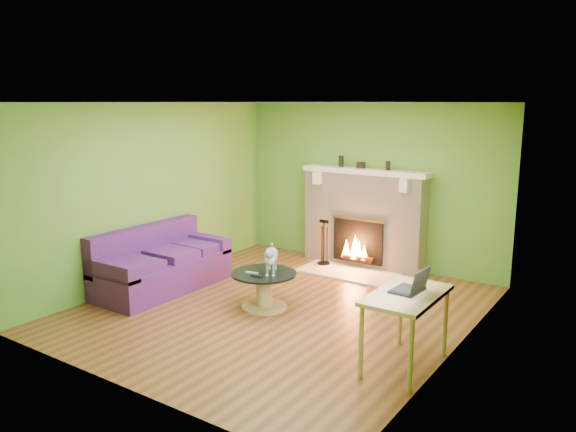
# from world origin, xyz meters

# --- Properties ---
(floor) EXTENTS (5.00, 5.00, 0.00)m
(floor) POSITION_xyz_m (0.00, 0.00, 0.00)
(floor) COLOR brown
(floor) RESTS_ON ground
(ceiling) EXTENTS (5.00, 5.00, 0.00)m
(ceiling) POSITION_xyz_m (0.00, 0.00, 2.60)
(ceiling) COLOR white
(ceiling) RESTS_ON wall_back
(wall_back) EXTENTS (5.00, 0.00, 5.00)m
(wall_back) POSITION_xyz_m (0.00, 2.50, 1.30)
(wall_back) COLOR #5B902F
(wall_back) RESTS_ON floor
(wall_front) EXTENTS (5.00, 0.00, 5.00)m
(wall_front) POSITION_xyz_m (0.00, -2.50, 1.30)
(wall_front) COLOR #5B902F
(wall_front) RESTS_ON floor
(wall_left) EXTENTS (0.00, 5.00, 5.00)m
(wall_left) POSITION_xyz_m (-2.25, 0.00, 1.30)
(wall_left) COLOR #5B902F
(wall_left) RESTS_ON floor
(wall_right) EXTENTS (0.00, 5.00, 5.00)m
(wall_right) POSITION_xyz_m (2.25, 0.00, 1.30)
(wall_right) COLOR #5B902F
(wall_right) RESTS_ON floor
(window_frame) EXTENTS (0.00, 1.20, 1.20)m
(window_frame) POSITION_xyz_m (2.24, -0.90, 1.55)
(window_frame) COLOR silver
(window_frame) RESTS_ON wall_right
(window_pane) EXTENTS (0.00, 1.06, 1.06)m
(window_pane) POSITION_xyz_m (2.23, -0.90, 1.55)
(window_pane) COLOR white
(window_pane) RESTS_ON wall_right
(fireplace) EXTENTS (2.10, 0.46, 1.58)m
(fireplace) POSITION_xyz_m (0.00, 2.32, 0.77)
(fireplace) COLOR #BFB39E
(fireplace) RESTS_ON floor
(hearth) EXTENTS (1.50, 0.75, 0.03)m
(hearth) POSITION_xyz_m (0.00, 1.80, 0.01)
(hearth) COLOR beige
(hearth) RESTS_ON floor
(mantel) EXTENTS (2.10, 0.28, 0.08)m
(mantel) POSITION_xyz_m (0.00, 2.30, 1.54)
(mantel) COLOR white
(mantel) RESTS_ON fireplace
(sofa) EXTENTS (0.89, 1.96, 0.88)m
(sofa) POSITION_xyz_m (-1.86, -0.31, 0.34)
(sofa) COLOR #43185B
(sofa) RESTS_ON floor
(coffee_table) EXTENTS (0.84, 0.84, 0.47)m
(coffee_table) POSITION_xyz_m (-0.18, -0.11, 0.27)
(coffee_table) COLOR tan
(coffee_table) RESTS_ON floor
(desk) EXTENTS (0.60, 1.04, 0.77)m
(desk) POSITION_xyz_m (1.95, -0.63, 0.67)
(desk) COLOR tan
(desk) RESTS_ON floor
(cat) EXTENTS (0.50, 0.64, 0.38)m
(cat) POSITION_xyz_m (-0.10, -0.06, 0.66)
(cat) COLOR slate
(cat) RESTS_ON coffee_table
(remote_silver) EXTENTS (0.18, 0.08, 0.02)m
(remote_silver) POSITION_xyz_m (-0.28, -0.23, 0.48)
(remote_silver) COLOR gray
(remote_silver) RESTS_ON coffee_table
(remote_black) EXTENTS (0.16, 0.05, 0.02)m
(remote_black) POSITION_xyz_m (-0.16, -0.29, 0.48)
(remote_black) COLOR black
(remote_black) RESTS_ON coffee_table
(laptop) EXTENTS (0.32, 0.36, 0.26)m
(laptop) POSITION_xyz_m (1.93, -0.58, 0.90)
(laptop) COLOR black
(laptop) RESTS_ON desk
(fire_tools) EXTENTS (0.20, 0.20, 0.74)m
(fire_tools) POSITION_xyz_m (-0.51, 1.95, 0.40)
(fire_tools) COLOR black
(fire_tools) RESTS_ON hearth
(mantel_vase_left) EXTENTS (0.08, 0.08, 0.18)m
(mantel_vase_left) POSITION_xyz_m (-0.43, 2.33, 1.67)
(mantel_vase_left) COLOR black
(mantel_vase_left) RESTS_ON mantel
(mantel_vase_right) EXTENTS (0.07, 0.07, 0.14)m
(mantel_vase_right) POSITION_xyz_m (0.38, 2.33, 1.65)
(mantel_vase_right) COLOR black
(mantel_vase_right) RESTS_ON mantel
(mantel_box) EXTENTS (0.12, 0.08, 0.10)m
(mantel_box) POSITION_xyz_m (-0.08, 2.33, 1.63)
(mantel_box) COLOR black
(mantel_box) RESTS_ON mantel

